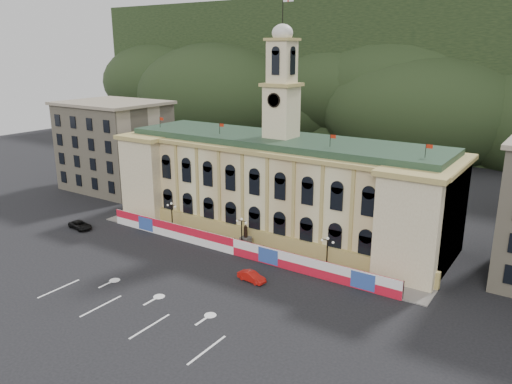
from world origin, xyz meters
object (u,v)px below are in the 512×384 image
Objects in this scene: statue at (246,241)px; red_sedan at (252,277)px; black_suv at (80,225)px; lamp_center at (242,231)px.

statue is 11.27m from red_sedan.
black_suv reaches higher than red_sedan.
statue is at bearing 45.61° from red_sedan.
lamp_center is at bearing -67.88° from black_suv.
black_suv is (-35.00, 0.29, 0.00)m from red_sedan.
statue is at bearing 90.00° from lamp_center.
lamp_center is 29.03m from black_suv.
statue is 0.91× the size of red_sedan.
red_sedan is 35.01m from black_suv.
statue is 0.72× the size of lamp_center.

